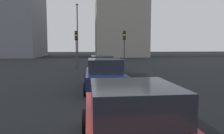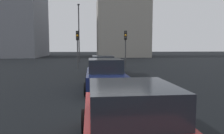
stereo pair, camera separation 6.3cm
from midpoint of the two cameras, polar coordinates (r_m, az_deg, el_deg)
name	(u,v)px [view 1 (the left image)]	position (r m, az deg, el deg)	size (l,w,h in m)	color
ground_plane	(112,117)	(7.31, -0.21, -13.36)	(160.00, 160.00, 0.20)	black
car_beige_lead	(102,66)	(16.94, -2.93, 0.38)	(4.63, 2.08, 1.52)	tan
car_navy_second	(104,75)	(11.04, -2.19, -2.19)	(4.52, 2.11, 1.63)	#141E4C
car_red_third	(132,122)	(4.46, 4.89, -14.52)	(4.17, 2.10, 1.54)	maroon
traffic_light_near_left	(124,41)	(21.68, 3.23, 6.86)	(0.33, 0.30, 3.82)	#2D2D30
traffic_light_near_right	(76,42)	(21.33, -9.67, 6.71)	(0.32, 0.29, 3.77)	#2D2D30
street_lamp_kerbside	(77,29)	(30.64, -9.33, 10.13)	(0.56, 0.36, 8.15)	#2D2D30
building_facade_left	(120,28)	(47.89, 2.08, 10.39)	(11.72, 10.67, 12.57)	gray
building_facade_center	(17,22)	(50.47, -24.10, 10.94)	(14.14, 9.65, 14.80)	slate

